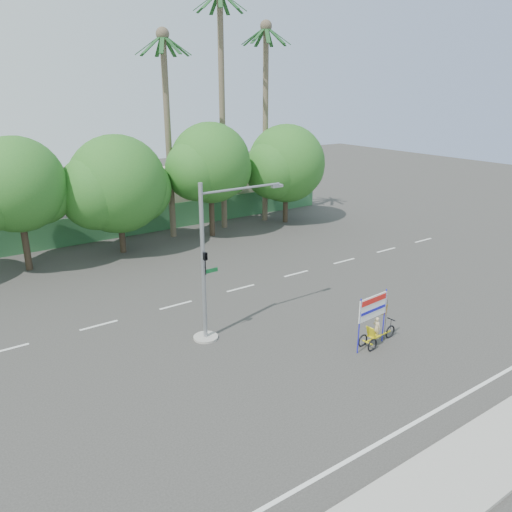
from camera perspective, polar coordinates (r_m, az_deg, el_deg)
ground at (r=21.08m, az=5.82°, el=-11.70°), size 120.00×120.00×0.00m
sidewalk_near at (r=17.18m, az=23.50°, el=-21.12°), size 50.00×2.40×0.12m
fence at (r=38.37m, az=-15.49°, el=3.48°), size 38.00×0.08×2.00m
building_right at (r=45.29m, az=-8.00°, el=7.29°), size 14.00×8.00×3.60m
tree_left at (r=32.50m, az=-25.72°, el=6.99°), size 6.66×5.60×8.07m
tree_center at (r=34.05m, az=-15.62°, el=7.59°), size 7.62×6.40×7.85m
tree_right at (r=36.80m, az=-5.30°, el=10.20°), size 6.90×5.80×8.36m
tree_far_right at (r=40.77m, az=3.41°, el=10.24°), size 7.38×6.20×7.94m
palm_tall at (r=38.73m, az=-3.94°, el=18.42°), size 3.73×3.79×17.45m
palm_mid at (r=40.96m, az=1.10°, el=16.99°), size 3.73×3.79×15.45m
palm_short at (r=36.64m, az=-10.14°, el=15.66°), size 3.73×3.79×14.45m
traffic_signal at (r=21.61m, az=-5.29°, el=-2.30°), size 4.72×1.10×7.00m
trike_billboard at (r=22.16m, az=13.46°, el=-7.58°), size 2.57×0.63×2.52m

